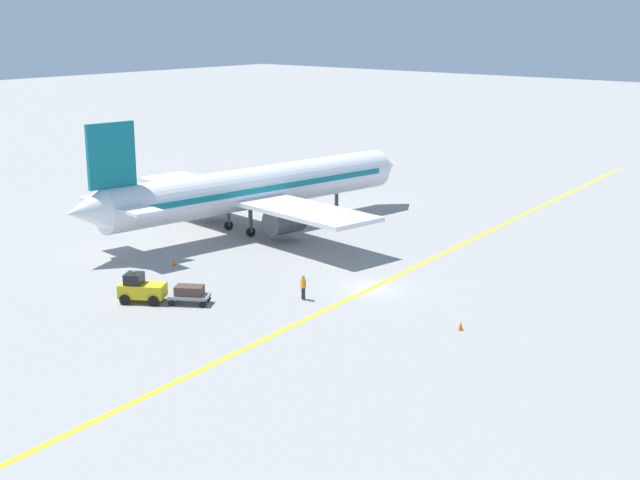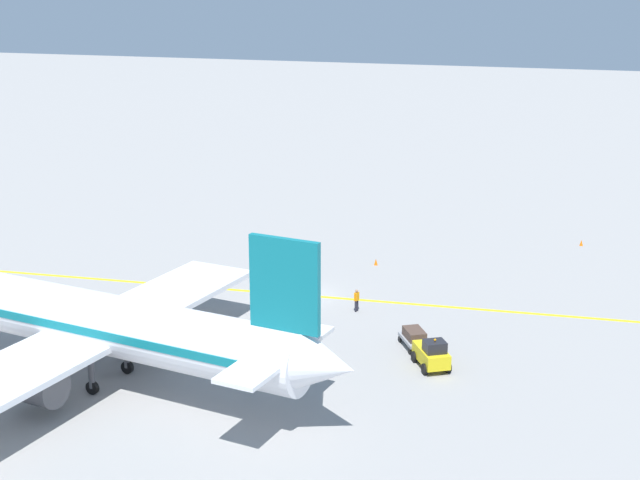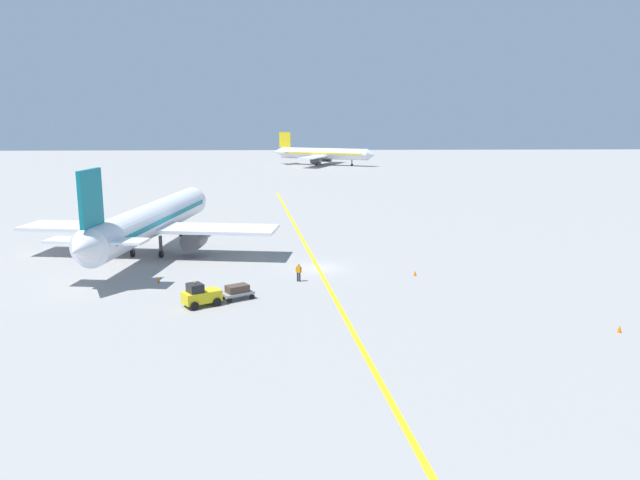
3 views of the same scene
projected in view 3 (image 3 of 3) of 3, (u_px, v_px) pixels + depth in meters
The scene contains 10 objects.
ground_plane at pixel (318, 268), 62.83m from camera, with size 400.00×400.00×0.00m, color gray.
apron_yellow_centreline at pixel (318, 268), 62.83m from camera, with size 0.40×120.00×0.01m, color yellow.
airplane_at_gate at pixel (150, 221), 68.34m from camera, with size 28.45×35.51×10.60m.
airplane_distant_taxiing at pixel (323, 154), 184.15m from camera, with size 30.52×25.05×9.54m.
baggage_tug_white at pixel (201, 295), 50.37m from camera, with size 3.34×2.89×2.11m.
baggage_cart_trailing at pixel (237, 291), 52.22m from camera, with size 2.95×2.57×1.24m.
ground_crew_worker at pixel (299, 272), 57.75m from camera, with size 0.55×0.33×1.68m.
traffic_cone_near_nose at pixel (159, 280), 57.30m from camera, with size 0.32×0.32×0.55m, color orange.
traffic_cone_mid_apron at pixel (415, 273), 59.87m from camera, with size 0.32×0.32×0.55m, color orange.
traffic_cone_by_wingtip at pixel (620, 329), 44.45m from camera, with size 0.32×0.32×0.55m, color orange.
Camera 3 is at (-2.07, -60.93, 15.43)m, focal length 35.00 mm.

